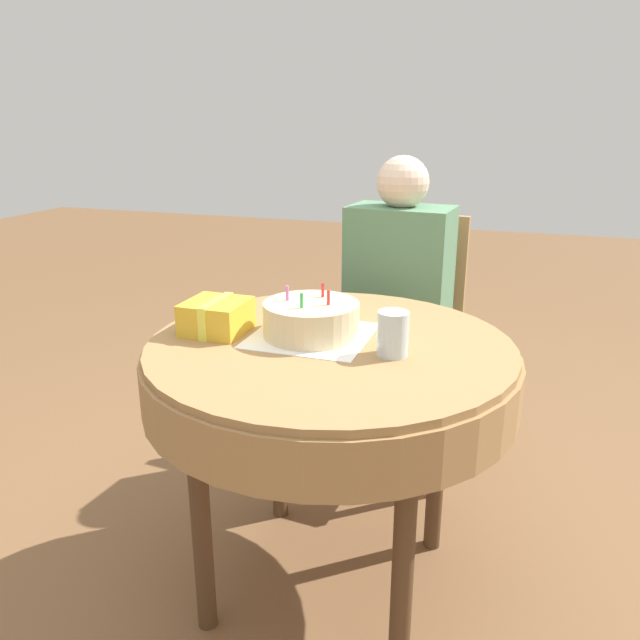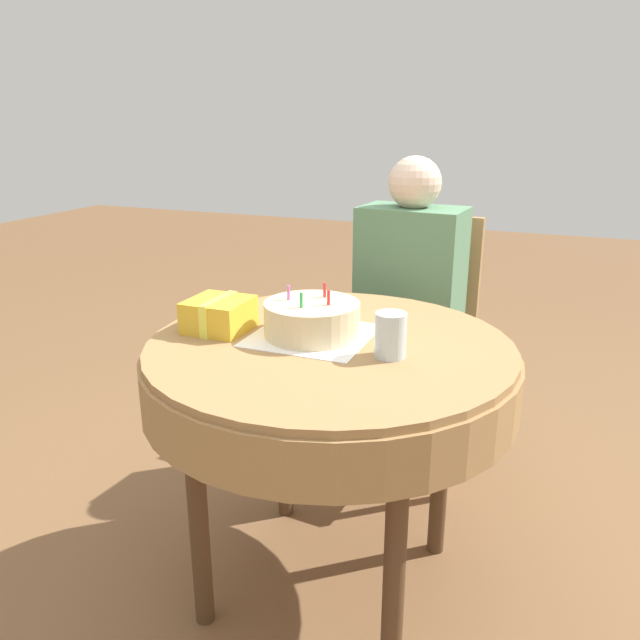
# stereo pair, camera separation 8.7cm
# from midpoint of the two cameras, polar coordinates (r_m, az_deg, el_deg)

# --- Properties ---
(ground_plane) EXTENTS (12.00, 12.00, 0.00)m
(ground_plane) POSITION_cam_midpoint_polar(r_m,az_deg,el_deg) (1.94, -0.55, -22.76)
(ground_plane) COLOR brown
(dining_table) EXTENTS (0.94, 0.94, 0.73)m
(dining_table) POSITION_cam_midpoint_polar(r_m,az_deg,el_deg) (1.60, -0.62, -5.12)
(dining_table) COLOR #9E7547
(dining_table) RESTS_ON ground_plane
(chair) EXTENTS (0.48, 0.48, 0.92)m
(chair) POSITION_cam_midpoint_polar(r_m,az_deg,el_deg) (2.37, 6.52, -1.09)
(chair) COLOR #A37A4C
(chair) RESTS_ON ground_plane
(person) EXTENTS (0.37, 0.33, 1.15)m
(person) POSITION_cam_midpoint_polar(r_m,az_deg,el_deg) (2.22, 5.92, 2.70)
(person) COLOR beige
(person) RESTS_ON ground_plane
(napkin) EXTENTS (0.30, 0.30, 0.00)m
(napkin) POSITION_cam_midpoint_polar(r_m,az_deg,el_deg) (1.61, -2.35, -1.43)
(napkin) COLOR white
(napkin) RESTS_ON dining_table
(birthday_cake) EXTENTS (0.25, 0.25, 0.13)m
(birthday_cake) POSITION_cam_midpoint_polar(r_m,az_deg,el_deg) (1.59, -2.37, 0.09)
(birthday_cake) COLOR beige
(birthday_cake) RESTS_ON dining_table
(drinking_glass) EXTENTS (0.07, 0.07, 0.11)m
(drinking_glass) POSITION_cam_midpoint_polar(r_m,az_deg,el_deg) (1.47, 4.99, -1.27)
(drinking_glass) COLOR silver
(drinking_glass) RESTS_ON dining_table
(gift_box) EXTENTS (0.15, 0.16, 0.09)m
(gift_box) POSITION_cam_midpoint_polar(r_m,az_deg,el_deg) (1.65, -10.93, 0.30)
(gift_box) COLOR gold
(gift_box) RESTS_ON dining_table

